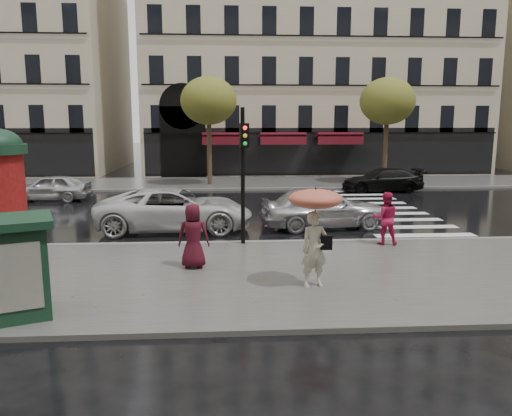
{
  "coord_description": "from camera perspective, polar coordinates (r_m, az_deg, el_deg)",
  "views": [
    {
      "loc": [
        -1.08,
        -12.83,
        4.02
      ],
      "look_at": [
        -0.17,
        1.5,
        1.49
      ],
      "focal_mm": 35.0,
      "sensor_mm": 36.0,
      "label": 1
    }
  ],
  "objects": [
    {
      "name": "car_far_silver",
      "position": [
        27.26,
        -22.44,
        2.17
      ],
      "size": [
        4.02,
        1.72,
        1.35
      ],
      "primitive_type": "imported",
      "rotation": [
        0.0,
        0.0,
        -1.6
      ],
      "color": "silver",
      "rests_on": "ground"
    },
    {
      "name": "ground",
      "position": [
        13.48,
        1.15,
        -7.37
      ],
      "size": [
        160.0,
        160.0,
        0.0
      ],
      "primitive_type": "plane",
      "color": "black",
      "rests_on": "ground"
    },
    {
      "name": "man_burgundy",
      "position": [
        13.39,
        -7.18,
        -3.17
      ],
      "size": [
        0.89,
        0.61,
        1.74
      ],
      "primitive_type": "imported",
      "rotation": [
        0.0,
        0.0,
        3.07
      ],
      "color": "#410D18",
      "rests_on": "near_sidewalk"
    },
    {
      "name": "morris_column",
      "position": [
        15.86,
        -27.11,
        1.96
      ],
      "size": [
        1.54,
        1.54,
        4.16
      ],
      "color": "#13311E",
      "rests_on": "near_sidewalk"
    },
    {
      "name": "tree_far_right",
      "position": [
        32.45,
        14.8,
        11.68
      ],
      "size": [
        3.4,
        3.4,
        6.64
      ],
      "color": "#38281C",
      "rests_on": "ground"
    },
    {
      "name": "zebra_crossing",
      "position": [
        23.86,
        13.71,
        -0.0
      ],
      "size": [
        3.6,
        11.75,
        0.01
      ],
      "primitive_type": "cube",
      "color": "silver",
      "rests_on": "ground"
    },
    {
      "name": "car_black",
      "position": [
        29.44,
        14.24,
        3.12
      ],
      "size": [
        4.61,
        1.92,
        1.33
      ],
      "primitive_type": "imported",
      "rotation": [
        0.0,
        0.0,
        -1.56
      ],
      "color": "black",
      "rests_on": "ground"
    },
    {
      "name": "newsstand",
      "position": [
        11.09,
        -26.34,
        -6.02
      ],
      "size": [
        2.08,
        1.92,
        2.02
      ],
      "color": "#13311E",
      "rests_on": "near_sidewalk"
    },
    {
      "name": "far_kerb",
      "position": [
        29.11,
        -1.45,
        2.17
      ],
      "size": [
        90.0,
        0.25,
        0.14
      ],
      "primitive_type": "cube",
      "color": "slate",
      "rests_on": "ground"
    },
    {
      "name": "far_sidewalk",
      "position": [
        32.09,
        -1.66,
        2.88
      ],
      "size": [
        90.0,
        6.0,
        0.12
      ],
      "primitive_type": "cube",
      "color": "#474744",
      "rests_on": "ground"
    },
    {
      "name": "traffic_light",
      "position": [
        15.61,
        -1.46,
        5.22
      ],
      "size": [
        0.3,
        0.42,
        4.3
      ],
      "color": "black",
      "rests_on": "near_sidewalk"
    },
    {
      "name": "car_silver",
      "position": [
        18.96,
        7.68,
        0.1
      ],
      "size": [
        4.87,
        2.38,
        1.6
      ],
      "primitive_type": "imported",
      "rotation": [
        0.0,
        0.0,
        1.68
      ],
      "color": "silver",
      "rests_on": "ground"
    },
    {
      "name": "woman_umbrella",
      "position": [
        11.71,
        6.78,
        -1.47
      ],
      "size": [
        1.25,
        1.25,
        2.41
      ],
      "color": "beige",
      "rests_on": "near_sidewalk"
    },
    {
      "name": "near_sidewalk",
      "position": [
        12.99,
        1.34,
        -7.77
      ],
      "size": [
        90.0,
        7.0,
        0.12
      ],
      "primitive_type": "cube",
      "color": "#474744",
      "rests_on": "ground"
    },
    {
      "name": "woman_red",
      "position": [
        16.34,
        14.57,
        -1.14
      ],
      "size": [
        0.91,
        0.77,
        1.68
      ],
      "primitive_type": "imported",
      "rotation": [
        0.0,
        0.0,
        2.97
      ],
      "color": "#B31643",
      "rests_on": "near_sidewalk"
    },
    {
      "name": "tree_far_left",
      "position": [
        30.86,
        -5.44,
        12.06
      ],
      "size": [
        3.4,
        3.4,
        6.64
      ],
      "color": "#38281C",
      "rests_on": "ground"
    },
    {
      "name": "car_white",
      "position": [
        18.63,
        -9.24,
        -0.14
      ],
      "size": [
        5.76,
        2.76,
        1.58
      ],
      "primitive_type": "imported",
      "rotation": [
        0.0,
        0.0,
        1.59
      ],
      "color": "silver",
      "rests_on": "ground"
    },
    {
      "name": "near_kerb",
      "position": [
        16.35,
        0.28,
        -4.01
      ],
      "size": [
        90.0,
        0.25,
        0.14
      ],
      "primitive_type": "cube",
      "color": "slate",
      "rests_on": "ground"
    },
    {
      "name": "bldg_far_corner",
      "position": [
        44.02,
        6.04,
        19.45
      ],
      "size": [
        26.0,
        14.0,
        22.9
      ],
      "color": "#B7A88C",
      "rests_on": "ground"
    }
  ]
}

